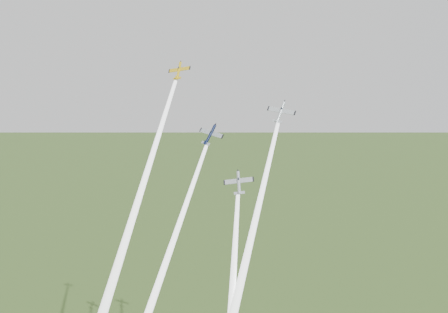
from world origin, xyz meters
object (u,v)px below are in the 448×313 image
at_px(plane_yellow, 179,71).
at_px(plane_silver_low, 239,183).
at_px(plane_navy, 210,135).
at_px(plane_silver_right, 281,112).

height_order(plane_yellow, plane_silver_low, plane_yellow).
bearing_deg(plane_silver_low, plane_navy, 127.76).
bearing_deg(plane_silver_low, plane_silver_right, 41.42).
distance_m(plane_yellow, plane_silver_right, 29.35).
bearing_deg(plane_navy, plane_silver_right, 18.74).
bearing_deg(plane_silver_right, plane_yellow, -174.63).
relative_size(plane_yellow, plane_navy, 0.91).
relative_size(plane_silver_right, plane_silver_low, 1.00).
bearing_deg(plane_silver_right, plane_silver_low, -119.32).
bearing_deg(plane_navy, plane_silver_low, -26.00).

